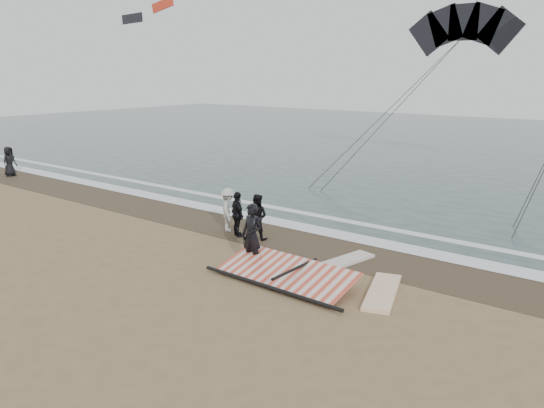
{
  "coord_description": "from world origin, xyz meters",
  "views": [
    {
      "loc": [
        8.68,
        -9.79,
        5.62
      ],
      "look_at": [
        -1.0,
        3.0,
        1.6
      ],
      "focal_mm": 35.0,
      "sensor_mm": 36.0,
      "label": 1
    }
  ],
  "objects": [
    {
      "name": "distant_kites",
      "position": [
        -34.64,
        27.0,
        11.38
      ],
      "size": [
        5.38,
        2.12,
        2.53
      ],
      "color": "red",
      "rests_on": "ground"
    },
    {
      "name": "board_white",
      "position": [
        3.25,
        2.16,
        0.05
      ],
      "size": [
        1.4,
        2.57,
        0.1
      ],
      "primitive_type": "cube",
      "rotation": [
        0.0,
        0.0,
        0.3
      ],
      "color": "white",
      "rests_on": "ground"
    },
    {
      "name": "wet_sand",
      "position": [
        0.0,
        4.5,
        0.01
      ],
      "size": [
        120.0,
        2.8,
        0.01
      ],
      "primitive_type": "cube",
      "color": "#4C3D2B",
      "rests_on": "ground"
    },
    {
      "name": "sail_rig",
      "position": [
        0.71,
        1.44,
        0.2
      ],
      "size": [
        4.57,
        1.97,
        0.51
      ],
      "color": "black",
      "rests_on": "ground"
    },
    {
      "name": "board_cream",
      "position": [
        1.29,
        3.48,
        0.05
      ],
      "size": [
        1.12,
        2.41,
        0.1
      ],
      "primitive_type": "cube",
      "rotation": [
        0.0,
        0.0,
        -0.22
      ],
      "color": "beige",
      "rests_on": "ground"
    },
    {
      "name": "foam_near",
      "position": [
        0.0,
        5.9,
        0.03
      ],
      "size": [
        120.0,
        0.9,
        0.01
      ],
      "primitive_type": "cube",
      "color": "white",
      "rests_on": "sea"
    },
    {
      "name": "trio_cluster",
      "position": [
        -3.04,
        3.82,
        0.8
      ],
      "size": [
        2.4,
        1.27,
        1.6
      ],
      "color": "black",
      "rests_on": "ground"
    },
    {
      "name": "kite_dark",
      "position": [
        -1.67,
        21.81,
        7.77
      ],
      "size": [
        7.22,
        5.28,
        13.19
      ],
      "color": "black",
      "rests_on": "ground"
    },
    {
      "name": "man_main",
      "position": [
        -0.76,
        1.71,
        0.95
      ],
      "size": [
        0.7,
        0.47,
        1.9
      ],
      "primitive_type": "imported",
      "rotation": [
        0.0,
        0.0,
        -0.02
      ],
      "color": "black",
      "rests_on": "ground"
    },
    {
      "name": "ground",
      "position": [
        0.0,
        0.0,
        0.0
      ],
      "size": [
        120.0,
        120.0,
        0.0
      ],
      "primitive_type": "plane",
      "color": "#8C704C",
      "rests_on": "ground"
    },
    {
      "name": "foam_far",
      "position": [
        0.0,
        7.6,
        0.03
      ],
      "size": [
        120.0,
        0.45,
        0.01
      ],
      "primitive_type": "cube",
      "color": "white",
      "rests_on": "sea"
    },
    {
      "name": "sea",
      "position": [
        0.0,
        33.0,
        0.01
      ],
      "size": [
        120.0,
        54.0,
        0.02
      ],
      "primitive_type": "cube",
      "color": "#233838",
      "rests_on": "ground"
    }
  ]
}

